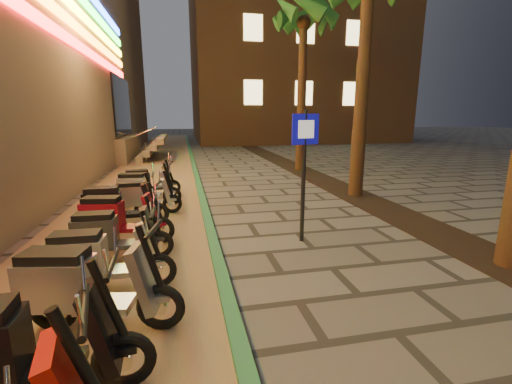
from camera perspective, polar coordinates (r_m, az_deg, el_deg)
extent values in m
cube|color=#8C7251|center=(12.37, -17.57, 1.22)|extent=(3.40, 60.00, 0.01)
cube|color=#286D43|center=(12.31, -9.69, 1.79)|extent=(0.18, 60.00, 0.10)
cube|color=black|center=(8.96, 22.17, -3.33)|extent=(1.20, 40.00, 0.02)
cube|color=black|center=(20.33, -21.39, 13.14)|extent=(0.08, 5.00, 3.00)
cube|color=gray|center=(20.80, -26.51, 6.57)|extent=(5.00, 6.00, 1.20)
cube|color=#FF1414|center=(8.92, -35.44, 24.55)|extent=(0.06, 26.00, 0.28)
cube|color=gray|center=(20.32, -18.13, 5.88)|extent=(0.35, 5.00, 0.30)
cube|color=gray|center=(20.25, -17.20, 6.78)|extent=(0.35, 5.00, 0.30)
cube|color=gray|center=(20.20, -16.26, 7.68)|extent=(0.35, 5.00, 0.30)
cube|color=gray|center=(20.16, -15.31, 8.58)|extent=(0.35, 5.00, 0.30)
cylinder|color=silver|center=(18.29, -20.25, 8.51)|extent=(2.09, 0.06, 0.81)
cylinder|color=silver|center=(22.26, -18.86, 9.22)|extent=(2.09, 0.06, 0.81)
cube|color=brown|center=(37.05, 5.29, 28.55)|extent=(18.00, 16.00, 25.00)
cube|color=#FFE48C|center=(26.66, -0.46, 16.26)|extent=(1.40, 0.06, 1.80)
cube|color=#FFE48C|center=(27.74, 7.98, 16.00)|extent=(1.40, 0.06, 1.80)
cube|color=#FFE48C|center=(29.33, 15.63, 15.48)|extent=(1.40, 0.06, 1.80)
cube|color=#FFE48C|center=(27.31, -0.48, 25.73)|extent=(1.40, 0.06, 1.80)
cube|color=#FFE48C|center=(28.37, 8.29, 25.11)|extent=(1.40, 0.06, 1.80)
cube|color=#FFE48C|center=(29.93, 16.18, 24.10)|extent=(1.40, 0.06, 1.80)
cylinder|color=#472D19|center=(10.37, 17.17, 14.98)|extent=(0.40, 0.40, 5.70)
cylinder|color=#472D19|center=(14.95, 7.60, 15.02)|extent=(0.40, 0.40, 5.95)
sphere|color=#472D19|center=(15.37, 7.96, 26.17)|extent=(0.56, 0.56, 0.56)
cone|color=#1E4A17|center=(15.79, 11.42, 27.38)|extent=(0.60, 1.93, 1.52)
cone|color=#1E4A17|center=(16.23, 9.78, 27.03)|extent=(1.70, 1.86, 1.52)
cone|color=#1E4A17|center=(16.33, 7.42, 27.01)|extent=(2.00, 0.93, 1.52)
cone|color=#1E4A17|center=(16.05, 5.29, 27.31)|extent=(1.97, 1.48, 1.52)
cone|color=#1E4A17|center=(15.52, 4.32, 27.85)|extent=(1.22, 2.02, 1.52)
cone|color=#1E4A17|center=(14.95, 5.06, 28.42)|extent=(1.22, 2.02, 1.52)
cone|color=#1E4A17|center=(14.64, 7.33, 28.71)|extent=(1.97, 1.48, 1.52)
cone|color=#1E4A17|center=(14.74, 9.97, 28.52)|extent=(2.00, 0.93, 1.52)
cone|color=#1E4A17|center=(15.20, 11.57, 27.96)|extent=(1.70, 1.86, 1.52)
cylinder|color=black|center=(6.32, 7.90, 2.36)|extent=(0.08, 0.08, 2.44)
cube|color=#0D0B96|center=(6.20, 8.24, 10.32)|extent=(0.53, 0.14, 0.54)
cube|color=white|center=(6.18, 8.37, 10.30)|extent=(0.31, 0.08, 0.31)
cylinder|color=black|center=(2.56, -27.24, -23.93)|extent=(0.31, 0.14, 0.80)
cylinder|color=black|center=(2.38, -26.76, -17.05)|extent=(0.18, 0.62, 0.05)
torus|color=black|center=(3.48, -21.09, -24.70)|extent=(0.55, 0.13, 0.54)
cylinder|color=silver|center=(3.48, -21.09, -24.70)|extent=(0.15, 0.11, 0.15)
cube|color=black|center=(3.58, -31.54, -23.80)|extent=(0.59, 0.38, 0.08)
cube|color=black|center=(3.30, -24.28, -19.71)|extent=(0.30, 0.43, 0.74)
cylinder|color=black|center=(3.19, -23.29, -16.52)|extent=(0.29, 0.09, 0.77)
cylinder|color=black|center=(3.03, -22.85, -10.95)|extent=(0.07, 0.61, 0.05)
cube|color=black|center=(3.40, -21.27, -23.01)|extent=(0.24, 0.16, 0.06)
torus|color=black|center=(4.54, -30.68, -16.31)|extent=(0.55, 0.21, 0.54)
cylinder|color=silver|center=(4.54, -30.68, -16.31)|extent=(0.16, 0.13, 0.15)
torus|color=black|center=(4.11, -15.59, -17.98)|extent=(0.55, 0.21, 0.54)
cylinder|color=silver|center=(4.11, -15.59, -17.98)|extent=(0.16, 0.13, 0.15)
cube|color=#A2A1A8|center=(4.27, -23.73, -16.74)|extent=(0.63, 0.46, 0.08)
cube|color=#A2A1A8|center=(4.37, -30.16, -12.94)|extent=(0.79, 0.53, 0.52)
cube|color=black|center=(4.25, -30.62, -9.22)|extent=(0.70, 0.45, 0.13)
cube|color=#A2A1A8|center=(3.98, -17.99, -13.39)|extent=(0.35, 0.46, 0.74)
cylinder|color=black|center=(3.88, -17.15, -10.68)|extent=(0.30, 0.13, 0.77)
cylinder|color=black|center=(3.75, -16.71, -6.00)|extent=(0.16, 0.60, 0.05)
cube|color=#A2A1A8|center=(4.05, -15.70, -16.45)|extent=(0.25, 0.19, 0.06)
torus|color=black|center=(5.23, -28.06, -12.43)|extent=(0.50, 0.11, 0.50)
cylinder|color=silver|center=(5.23, -28.06, -12.43)|extent=(0.14, 0.10, 0.13)
torus|color=black|center=(5.01, -15.96, -12.45)|extent=(0.50, 0.11, 0.50)
cylinder|color=silver|center=(5.01, -15.96, -12.45)|extent=(0.14, 0.10, 0.13)
cube|color=silver|center=(5.08, -22.28, -12.12)|extent=(0.53, 0.34, 0.08)
cube|color=silver|center=(5.10, -27.55, -9.60)|extent=(0.68, 0.38, 0.48)
cube|color=black|center=(5.01, -27.88, -6.64)|extent=(0.60, 0.32, 0.12)
cube|color=silver|center=(4.90, -17.78, -9.02)|extent=(0.26, 0.39, 0.68)
cylinder|color=black|center=(4.83, -17.13, -6.87)|extent=(0.26, 0.07, 0.71)
cylinder|color=black|center=(4.73, -16.80, -3.34)|extent=(0.05, 0.56, 0.04)
cube|color=silver|center=(4.96, -16.04, -11.25)|extent=(0.21, 0.14, 0.06)
torus|color=black|center=(6.16, -25.65, -8.51)|extent=(0.49, 0.11, 0.48)
cylinder|color=silver|center=(6.16, -25.65, -8.51)|extent=(0.13, 0.10, 0.13)
torus|color=black|center=(5.97, -15.87, -8.38)|extent=(0.49, 0.11, 0.48)
cylinder|color=silver|center=(5.97, -15.87, -8.38)|extent=(0.13, 0.10, 0.13)
cube|color=#2A2C30|center=(6.03, -20.95, -8.15)|extent=(0.52, 0.33, 0.07)
cube|color=#2A2C30|center=(6.05, -25.21, -6.13)|extent=(0.66, 0.37, 0.46)
cube|color=black|center=(5.98, -25.45, -3.68)|extent=(0.58, 0.31, 0.11)
cube|color=#2A2C30|center=(5.88, -17.32, -5.53)|extent=(0.26, 0.38, 0.65)
cylinder|color=black|center=(5.82, -16.80, -3.77)|extent=(0.26, 0.07, 0.69)
cylinder|color=black|center=(5.74, -16.53, -0.91)|extent=(0.05, 0.54, 0.04)
cube|color=#2A2C30|center=(5.93, -15.93, -7.37)|extent=(0.21, 0.14, 0.06)
torus|color=black|center=(6.97, -24.58, -5.85)|extent=(0.53, 0.18, 0.52)
cylinder|color=silver|center=(6.97, -24.58, -5.85)|extent=(0.15, 0.12, 0.14)
torus|color=black|center=(6.64, -15.58, -6.05)|extent=(0.53, 0.18, 0.52)
cylinder|color=silver|center=(6.64, -15.58, -6.05)|extent=(0.15, 0.12, 0.14)
cube|color=maroon|center=(6.77, -20.30, -5.64)|extent=(0.60, 0.43, 0.08)
cube|color=maroon|center=(6.86, -24.18, -3.58)|extent=(0.75, 0.49, 0.50)
cube|color=black|center=(6.79, -24.40, -1.24)|extent=(0.66, 0.42, 0.12)
cube|color=maroon|center=(6.57, -16.94, -3.24)|extent=(0.33, 0.44, 0.70)
cylinder|color=black|center=(6.50, -16.46, -1.55)|extent=(0.28, 0.11, 0.74)
cylinder|color=black|center=(6.42, -16.21, 1.20)|extent=(0.14, 0.58, 0.04)
cube|color=maroon|center=(6.60, -15.65, -5.07)|extent=(0.24, 0.17, 0.06)
torus|color=black|center=(7.78, -24.58, -3.96)|extent=(0.53, 0.12, 0.52)
cylinder|color=silver|center=(7.78, -24.58, -3.96)|extent=(0.15, 0.11, 0.14)
torus|color=black|center=(7.66, -16.22, -3.56)|extent=(0.53, 0.12, 0.52)
cylinder|color=silver|center=(7.66, -16.22, -3.56)|extent=(0.15, 0.11, 0.14)
cube|color=black|center=(7.69, -20.53, -3.48)|extent=(0.57, 0.37, 0.08)
cube|color=black|center=(7.69, -24.19, -1.84)|extent=(0.72, 0.41, 0.50)
cube|color=black|center=(7.63, -24.38, 0.29)|extent=(0.64, 0.35, 0.12)
cube|color=black|center=(7.58, -17.45, -1.12)|extent=(0.29, 0.42, 0.71)
cylinder|color=black|center=(7.53, -17.01, 0.40)|extent=(0.28, 0.08, 0.75)
cylinder|color=black|center=(7.47, -16.78, 2.85)|extent=(0.07, 0.59, 0.04)
cube|color=black|center=(7.62, -16.28, -2.68)|extent=(0.23, 0.15, 0.06)
torus|color=black|center=(8.58, -20.55, -2.32)|extent=(0.48, 0.13, 0.47)
cylinder|color=silver|center=(8.58, -20.55, -2.32)|extent=(0.13, 0.10, 0.13)
torus|color=black|center=(8.56, -13.77, -1.89)|extent=(0.48, 0.13, 0.47)
cylinder|color=silver|center=(8.56, -13.77, -1.89)|extent=(0.13, 0.10, 0.13)
cube|color=#ABACB4|center=(8.55, -17.24, -1.88)|extent=(0.52, 0.35, 0.07)
cube|color=#ABACB4|center=(8.51, -20.20, -0.58)|extent=(0.66, 0.40, 0.45)
cube|color=black|center=(8.46, -20.34, 1.15)|extent=(0.58, 0.34, 0.11)
cube|color=#ABACB4|center=(8.49, -14.74, 0.06)|extent=(0.27, 0.38, 0.64)
cylinder|color=black|center=(8.45, -14.38, 1.29)|extent=(0.25, 0.08, 0.67)
cylinder|color=black|center=(8.41, -14.17, 3.25)|extent=(0.08, 0.53, 0.04)
cube|color=#ABACB4|center=(8.54, -13.81, -1.19)|extent=(0.21, 0.14, 0.05)
torus|color=black|center=(9.55, -20.24, -0.73)|extent=(0.51, 0.15, 0.50)
cylinder|color=silver|center=(9.55, -20.24, -0.73)|extent=(0.15, 0.11, 0.14)
torus|color=black|center=(9.33, -13.82, -0.61)|extent=(0.51, 0.15, 0.50)
cylinder|color=silver|center=(9.33, -13.82, -0.61)|extent=(0.15, 0.11, 0.14)
cube|color=silver|center=(9.42, -17.14, -0.45)|extent=(0.56, 0.39, 0.08)
cube|color=silver|center=(9.47, -19.92, 0.92)|extent=(0.71, 0.44, 0.48)
cube|color=black|center=(9.42, -20.05, 2.59)|extent=(0.63, 0.38, 0.12)
cube|color=silver|center=(9.28, -14.75, 1.34)|extent=(0.30, 0.41, 0.68)
cylinder|color=black|center=(9.24, -14.40, 2.53)|extent=(0.27, 0.10, 0.71)
cylinder|color=black|center=(9.18, -14.21, 4.43)|extent=(0.11, 0.56, 0.04)
cube|color=silver|center=(9.30, -13.85, 0.08)|extent=(0.23, 0.16, 0.06)
torus|color=black|center=(10.25, -19.44, 0.16)|extent=(0.49, 0.21, 0.49)
cylinder|color=silver|center=(10.25, -19.44, 0.16)|extent=(0.15, 0.12, 0.13)
torus|color=black|center=(10.41, -13.73, 0.71)|extent=(0.49, 0.21, 0.49)
cylinder|color=silver|center=(10.41, -13.73, 0.71)|extent=(0.15, 0.12, 0.13)
cube|color=#232528|center=(10.31, -16.62, 0.64)|extent=(0.57, 0.43, 0.07)
cube|color=#232528|center=(10.21, -19.13, 1.69)|extent=(0.72, 0.50, 0.47)
cube|color=black|center=(10.16, -19.24, 3.19)|extent=(0.63, 0.43, 0.11)
cube|color=#232528|center=(10.33, -14.53, 2.37)|extent=(0.33, 0.42, 0.66)
cylinder|color=black|center=(10.31, -14.23, 3.42)|extent=(0.26, 0.12, 0.69)
cylinder|color=black|center=(10.28, -14.07, 5.09)|extent=(0.17, 0.54, 0.04)
cube|color=#232528|center=(10.39, -13.76, 1.32)|extent=(0.23, 0.18, 0.06)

